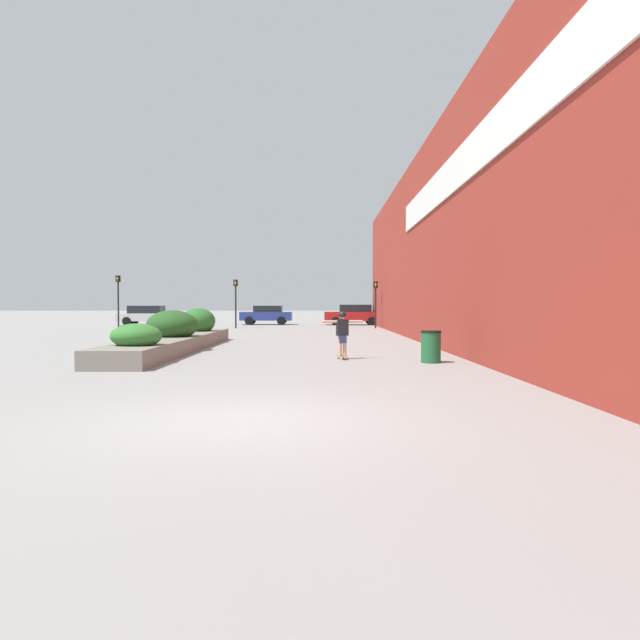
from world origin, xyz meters
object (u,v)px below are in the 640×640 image
car_center_right (268,315)px  traffic_light_left (237,295)px  skateboard (344,357)px  car_leftmost (150,315)px  car_center_left (355,314)px  skateboarder (344,329)px  trash_bin (433,347)px  traffic_light_far_left (120,292)px  traffic_light_right (377,296)px

car_center_right → traffic_light_left: (-1.46, -7.12, 1.47)m
skateboard → car_leftmost: bearing=102.7°
car_center_left → car_center_right: car_center_left is taller
skateboarder → car_center_left: 28.73m
skateboarder → car_center_right: car_center_right is taller
trash_bin → traffic_light_left: size_ratio=0.27×
trash_bin → car_center_right: (-7.38, 30.38, 0.37)m
traffic_light_far_left → car_center_left: bearing=21.6°
car_leftmost → car_center_right: (9.23, 1.24, 0.01)m
car_leftmost → car_center_left: car_center_left is taller
skateboarder → traffic_light_left: (-6.43, 22.21, 1.39)m
car_center_left → car_center_right: bearing=84.5°
car_leftmost → car_center_right: same height
car_center_right → traffic_light_left: size_ratio=1.24×
traffic_light_left → traffic_light_far_left: 8.02m
car_center_right → traffic_light_right: bearing=-130.7°
traffic_light_far_left → skateboarder: bearing=-56.9°
trash_bin → traffic_light_right: size_ratio=0.28×
skateboarder → car_center_right: (-4.97, 29.33, -0.08)m
traffic_light_far_left → car_leftmost: bearing=87.7°
skateboard → car_leftmost: 31.48m
trash_bin → skateboard: bearing=156.4°
traffic_light_right → traffic_light_far_left: 17.61m
traffic_light_left → trash_bin: bearing=-69.2°
skateboard → trash_bin: (2.41, -1.05, 0.38)m
skateboard → traffic_light_right: traffic_light_right is taller
car_leftmost → car_center_left: size_ratio=1.02×
traffic_light_left → car_leftmost: bearing=142.9°
skateboarder → traffic_light_right: 22.59m
skateboarder → traffic_light_far_left: bearing=109.0°
traffic_light_left → traffic_light_far_left: (-8.02, -0.07, 0.17)m
skateboarder → car_center_left: bearing=71.8°
skateboarder → car_leftmost: (-14.21, 28.09, -0.08)m
traffic_light_far_left → traffic_light_left: bearing=0.5°
skateboard → traffic_light_left: bearing=92.0°
skateboarder → traffic_light_right: traffic_light_right is taller
traffic_light_left → car_center_right: bearing=78.4°
skateboard → traffic_light_right: (3.16, 22.33, 2.15)m
traffic_light_right → car_leftmost: bearing=161.7°
car_leftmost → traffic_light_right: bearing=71.7°
trash_bin → traffic_light_left: (-8.84, 23.26, 1.83)m
car_center_right → car_leftmost: bearing=97.7°
skateboarder → car_center_left: (2.01, 28.66, -0.05)m
car_center_left → traffic_light_right: 6.58m
skateboard → traffic_light_left: traffic_light_left is taller
car_leftmost → traffic_light_right: traffic_light_right is taller
skateboard → skateboarder: skateboarder is taller
skateboarder → traffic_light_left: 23.16m
traffic_light_right → skateboarder: bearing=-98.0°
skateboarder → trash_bin: 2.66m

